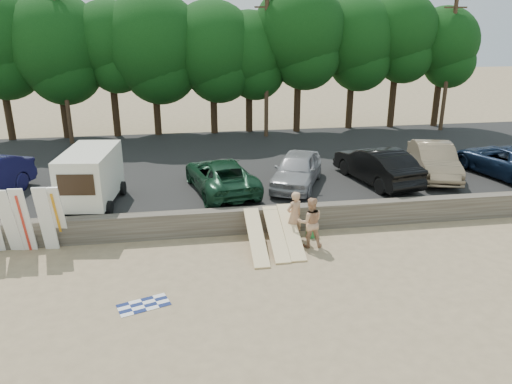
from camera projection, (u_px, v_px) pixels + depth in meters
ground at (288, 266)px, 17.18m from camera, size 120.00×120.00×0.00m
seawall at (273, 219)px, 19.80m from camera, size 44.00×0.50×1.00m
parking_lot at (247, 167)px, 26.82m from camera, size 44.00×14.50×0.70m
treeline at (209, 41)px, 31.02m from camera, size 33.30×6.57×9.35m
utility_poles at (267, 61)px, 30.49m from camera, size 25.80×0.26×9.00m
box_trailer at (91, 175)px, 20.24m from camera, size 2.44×3.83×2.31m
car_1 at (221, 175)px, 22.04m from camera, size 3.32×5.56×1.45m
car_2 at (297, 170)px, 22.70m from camera, size 3.53×4.89×1.55m
car_3 at (377, 165)px, 23.14m from camera, size 2.83×5.32×1.67m
car_4 at (434, 160)px, 23.99m from camera, size 2.88×5.15×1.61m
car_5 at (505, 161)px, 24.17m from camera, size 3.71×5.79×1.49m
surfboard_upright_1 at (9, 221)px, 17.61m from camera, size 0.60×0.73×2.54m
surfboard_upright_2 at (23, 220)px, 17.67m from camera, size 0.54×0.62×2.56m
surfboard_upright_3 at (46, 219)px, 17.75m from camera, size 0.55×0.59×2.57m
surfboard_upright_4 at (57, 217)px, 18.04m from camera, size 0.53×0.82×2.51m
surfboard_low_0 at (256, 237)px, 18.07m from camera, size 0.56×2.83×1.12m
surfboard_low_1 at (276, 233)px, 18.41m from camera, size 0.56×2.85×1.06m
surfboard_low_2 at (291, 231)px, 18.53m from camera, size 0.56×2.84×1.11m
beachgoer_a at (294, 216)px, 18.85m from camera, size 0.84×0.73×1.94m
beachgoer_b at (310, 222)px, 18.30m from camera, size 0.99×0.81×1.92m
cooler at (312, 233)px, 19.33m from camera, size 0.46×0.41×0.32m
gear_bag at (289, 235)px, 19.29m from camera, size 0.36×0.33×0.22m
beach_towel at (144, 305)px, 14.86m from camera, size 1.90×1.90×0.00m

